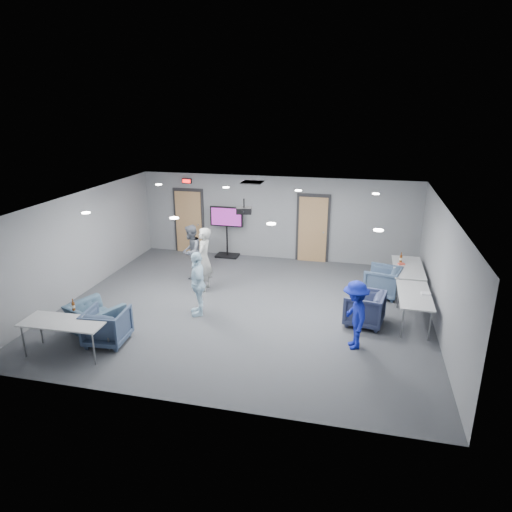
% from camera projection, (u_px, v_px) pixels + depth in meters
% --- Properties ---
extents(floor, '(9.00, 9.00, 0.00)m').
position_uv_depth(floor, '(245.00, 307.00, 11.50)').
color(floor, '#33363A').
rests_on(floor, ground).
extents(ceiling, '(9.00, 9.00, 0.00)m').
position_uv_depth(ceiling, '(245.00, 202.00, 10.63)').
color(ceiling, silver).
rests_on(ceiling, wall_back).
extents(wall_back, '(9.00, 0.02, 2.70)m').
position_uv_depth(wall_back, '(276.00, 218.00, 14.75)').
color(wall_back, slate).
rests_on(wall_back, floor).
extents(wall_front, '(9.00, 0.02, 2.70)m').
position_uv_depth(wall_front, '(183.00, 333.00, 7.38)').
color(wall_front, slate).
rests_on(wall_front, floor).
extents(wall_left, '(0.02, 8.00, 2.70)m').
position_uv_depth(wall_left, '(81.00, 244.00, 12.05)').
color(wall_left, slate).
rests_on(wall_left, floor).
extents(wall_right, '(0.02, 8.00, 2.70)m').
position_uv_depth(wall_right, '(442.00, 272.00, 10.08)').
color(wall_right, slate).
rests_on(wall_right, floor).
extents(door_left, '(1.06, 0.17, 2.24)m').
position_uv_depth(door_left, '(189.00, 222.00, 15.46)').
color(door_left, black).
rests_on(door_left, wall_back).
extents(door_right, '(1.06, 0.17, 2.24)m').
position_uv_depth(door_right, '(313.00, 229.00, 14.54)').
color(door_right, black).
rests_on(door_right, wall_back).
extents(exit_sign, '(0.32, 0.08, 0.16)m').
position_uv_depth(exit_sign, '(187.00, 181.00, 15.00)').
color(exit_sign, black).
rests_on(exit_sign, wall_back).
extents(hvac_diffuser, '(0.60, 0.60, 0.03)m').
position_uv_depth(hvac_diffuser, '(252.00, 182.00, 13.33)').
color(hvac_diffuser, black).
rests_on(hvac_diffuser, ceiling).
extents(downlights, '(6.18, 3.78, 0.02)m').
position_uv_depth(downlights, '(245.00, 202.00, 10.64)').
color(downlights, white).
rests_on(downlights, ceiling).
extents(person_a, '(0.45, 0.66, 1.76)m').
position_uv_depth(person_a, '(204.00, 260.00, 12.28)').
color(person_a, '#979A97').
rests_on(person_a, floor).
extents(person_b, '(0.65, 0.81, 1.58)m').
position_uv_depth(person_b, '(191.00, 252.00, 13.23)').
color(person_b, '#575C68').
rests_on(person_b, floor).
extents(person_c, '(0.73, 1.01, 1.59)m').
position_uv_depth(person_c, '(198.00, 283.00, 10.90)').
color(person_c, '#C6E9FF').
rests_on(person_c, floor).
extents(person_d, '(0.77, 1.06, 1.48)m').
position_uv_depth(person_d, '(355.00, 315.00, 9.40)').
color(person_d, '#18249D').
rests_on(person_d, floor).
extents(chair_right_a, '(1.05, 1.03, 0.79)m').
position_uv_depth(chair_right_a, '(382.00, 282.00, 12.08)').
color(chair_right_a, '#3E516B').
rests_on(chair_right_a, floor).
extents(chair_right_b, '(1.00, 0.98, 0.79)m').
position_uv_depth(chair_right_b, '(364.00, 308.00, 10.51)').
color(chair_right_b, '#333A58').
rests_on(chair_right_b, floor).
extents(chair_front_a, '(0.91, 0.93, 0.78)m').
position_uv_depth(chair_front_a, '(107.00, 326.00, 9.69)').
color(chair_front_a, '#394963').
rests_on(chair_front_a, floor).
extents(chair_front_b, '(1.35, 1.27, 0.70)m').
position_uv_depth(chair_front_b, '(95.00, 319.00, 10.08)').
color(chair_front_b, '#395064').
rests_on(chair_front_b, floor).
extents(table_right_a, '(0.77, 1.86, 0.73)m').
position_uv_depth(table_right_a, '(408.00, 268.00, 12.21)').
color(table_right_a, '#B1B3B6').
rests_on(table_right_a, floor).
extents(table_right_b, '(0.72, 1.74, 0.73)m').
position_uv_depth(table_right_b, '(414.00, 296.00, 10.46)').
color(table_right_b, '#B1B3B6').
rests_on(table_right_b, floor).
extents(table_front_left, '(1.73, 0.77, 0.73)m').
position_uv_depth(table_front_left, '(64.00, 323.00, 9.16)').
color(table_front_left, '#B1B3B6').
rests_on(table_front_left, floor).
extents(bottle_front, '(0.07, 0.07, 0.26)m').
position_uv_depth(bottle_front, '(73.00, 306.00, 9.60)').
color(bottle_front, '#633211').
rests_on(bottle_front, table_front_left).
extents(bottle_right, '(0.08, 0.08, 0.29)m').
position_uv_depth(bottle_right, '(401.00, 259.00, 12.49)').
color(bottle_right, '#633211').
rests_on(bottle_right, table_right_a).
extents(snack_box, '(0.20, 0.17, 0.04)m').
position_uv_depth(snack_box, '(401.00, 264.00, 12.35)').
color(snack_box, '#D94736').
rests_on(snack_box, table_right_a).
extents(wrapper, '(0.21, 0.15, 0.05)m').
position_uv_depth(wrapper, '(426.00, 293.00, 10.43)').
color(wrapper, white).
rests_on(wrapper, table_right_b).
extents(tv_stand, '(1.11, 0.53, 1.70)m').
position_uv_depth(tv_stand, '(227.00, 229.00, 14.99)').
color(tv_stand, black).
rests_on(tv_stand, floor).
extents(projector, '(0.42, 0.39, 0.36)m').
position_uv_depth(projector, '(244.00, 210.00, 11.12)').
color(projector, black).
rests_on(projector, ceiling).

